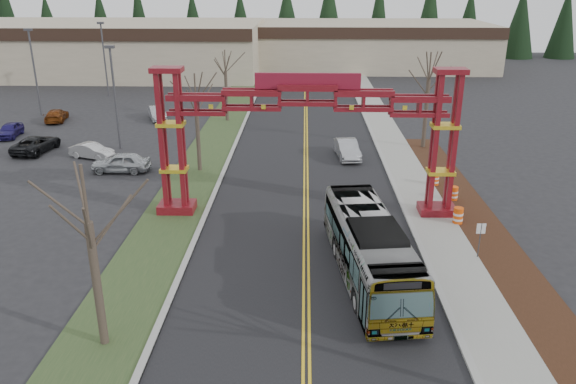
{
  "coord_description": "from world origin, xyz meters",
  "views": [
    {
      "loc": [
        -0.18,
        -13.93,
        13.58
      ],
      "look_at": [
        -0.94,
        12.09,
        3.65
      ],
      "focal_mm": 35.0,
      "sensor_mm": 36.0,
      "label": 1
    }
  ],
  "objects_px": {
    "bare_tree_median_mid": "(196,101)",
    "retail_building_west": "(107,48)",
    "parked_car_far_a": "(157,113)",
    "light_pole_near": "(114,90)",
    "bare_tree_right_far": "(429,80)",
    "retail_building_east": "(368,45)",
    "parked_car_near_a": "(121,162)",
    "bare_tree_median_far": "(225,71)",
    "parked_car_near_b": "(92,151)",
    "gateway_arch": "(307,118)",
    "silver_sedan": "(347,149)",
    "barrel_south": "(458,216)",
    "barrel_mid": "(454,194)",
    "light_pole_far": "(104,54)",
    "light_pole_mid": "(34,66)",
    "street_sign": "(480,234)",
    "parked_car_mid_a": "(56,115)",
    "bare_tree_median_near": "(88,223)",
    "parked_car_mid_b": "(10,130)",
    "transit_bus": "(369,248)",
    "parked_car_near_c": "(36,144)"
  },
  "relations": [
    {
      "from": "light_pole_mid",
      "to": "light_pole_far",
      "type": "relative_size",
      "value": 1.01
    },
    {
      "from": "parked_car_mid_b",
      "to": "bare_tree_median_far",
      "type": "distance_m",
      "value": 20.64
    },
    {
      "from": "parked_car_near_a",
      "to": "light_pole_far",
      "type": "xyz_separation_m",
      "value": [
        -10.49,
        28.69,
        4.35
      ]
    },
    {
      "from": "bare_tree_median_near",
      "to": "bare_tree_right_far",
      "type": "bearing_deg",
      "value": 57.31
    },
    {
      "from": "parked_car_near_c",
      "to": "parked_car_mid_b",
      "type": "height_order",
      "value": "parked_car_near_c"
    },
    {
      "from": "barrel_mid",
      "to": "light_pole_mid",
      "type": "bearing_deg",
      "value": 148.04
    },
    {
      "from": "transit_bus",
      "to": "bare_tree_median_mid",
      "type": "distance_m",
      "value": 19.62
    },
    {
      "from": "gateway_arch",
      "to": "parked_car_mid_a",
      "type": "relative_size",
      "value": 4.24
    },
    {
      "from": "parked_car_far_a",
      "to": "light_pole_near",
      "type": "height_order",
      "value": "light_pole_near"
    },
    {
      "from": "retail_building_west",
      "to": "light_pole_near",
      "type": "bearing_deg",
      "value": -70.6
    },
    {
      "from": "bare_tree_median_mid",
      "to": "parked_car_near_b",
      "type": "bearing_deg",
      "value": 162.4
    },
    {
      "from": "gateway_arch",
      "to": "light_pole_far",
      "type": "relative_size",
      "value": 2.07
    },
    {
      "from": "light_pole_near",
      "to": "barrel_south",
      "type": "xyz_separation_m",
      "value": [
        24.73,
        -15.18,
        -4.42
      ]
    },
    {
      "from": "light_pole_mid",
      "to": "barrel_mid",
      "type": "bearing_deg",
      "value": -31.96
    },
    {
      "from": "parked_car_near_a",
      "to": "bare_tree_median_far",
      "type": "xyz_separation_m",
      "value": [
        5.84,
        16.26,
        4.27
      ]
    },
    {
      "from": "parked_car_near_b",
      "to": "retail_building_west",
      "type": "bearing_deg",
      "value": 35.42
    },
    {
      "from": "parked_car_mid_a",
      "to": "bare_tree_right_far",
      "type": "bearing_deg",
      "value": 155.13
    },
    {
      "from": "gateway_arch",
      "to": "bare_tree_median_near",
      "type": "xyz_separation_m",
      "value": [
        -8.0,
        -13.48,
        -0.74
      ]
    },
    {
      "from": "light_pole_near",
      "to": "barrel_south",
      "type": "height_order",
      "value": "light_pole_near"
    },
    {
      "from": "light_pole_far",
      "to": "retail_building_east",
      "type": "bearing_deg",
      "value": 36.82
    },
    {
      "from": "barrel_mid",
      "to": "parked_car_near_b",
      "type": "bearing_deg",
      "value": 162.22
    },
    {
      "from": "parked_car_mid_a",
      "to": "light_pole_mid",
      "type": "height_order",
      "value": "light_pole_mid"
    },
    {
      "from": "transit_bus",
      "to": "bare_tree_median_near",
      "type": "xyz_separation_m",
      "value": [
        -11.0,
        -5.63,
        3.69
      ]
    },
    {
      "from": "gateway_arch",
      "to": "bare_tree_median_mid",
      "type": "relative_size",
      "value": 2.5
    },
    {
      "from": "gateway_arch",
      "to": "street_sign",
      "type": "xyz_separation_m",
      "value": [
        8.84,
        -5.81,
        -4.54
      ]
    },
    {
      "from": "retail_building_east",
      "to": "parked_car_near_a",
      "type": "distance_m",
      "value": 59.44
    },
    {
      "from": "light_pole_near",
      "to": "barrel_mid",
      "type": "distance_m",
      "value": 28.2
    },
    {
      "from": "parked_car_mid_b",
      "to": "bare_tree_median_near",
      "type": "xyz_separation_m",
      "value": [
        19.01,
        -30.55,
        4.6
      ]
    },
    {
      "from": "bare_tree_median_mid",
      "to": "bare_tree_right_far",
      "type": "bearing_deg",
      "value": 20.13
    },
    {
      "from": "retail_building_west",
      "to": "bare_tree_median_far",
      "type": "xyz_separation_m",
      "value": [
        22.0,
        -30.13,
        1.25
      ]
    },
    {
      "from": "transit_bus",
      "to": "barrel_south",
      "type": "distance_m",
      "value": 8.75
    },
    {
      "from": "silver_sedan",
      "to": "parked_car_near_b",
      "type": "relative_size",
      "value": 1.21
    },
    {
      "from": "retail_building_east",
      "to": "bare_tree_median_mid",
      "type": "bearing_deg",
      "value": -108.44
    },
    {
      "from": "retail_building_east",
      "to": "parked_car_near_a",
      "type": "relative_size",
      "value": 8.75
    },
    {
      "from": "bare_tree_median_near",
      "to": "barrel_south",
      "type": "relative_size",
      "value": 6.91
    },
    {
      "from": "bare_tree_median_near",
      "to": "bare_tree_right_far",
      "type": "xyz_separation_m",
      "value": [
        18.0,
        28.04,
        0.52
      ]
    },
    {
      "from": "retail_building_east",
      "to": "light_pole_near",
      "type": "height_order",
      "value": "light_pole_near"
    },
    {
      "from": "parked_car_far_a",
      "to": "barrel_south",
      "type": "height_order",
      "value": "parked_car_far_a"
    },
    {
      "from": "retail_building_east",
      "to": "barrel_mid",
      "type": "bearing_deg",
      "value": -90.41
    },
    {
      "from": "street_sign",
      "to": "bare_tree_median_mid",
      "type": "bearing_deg",
      "value": 140.72
    },
    {
      "from": "parked_car_near_a",
      "to": "barrel_mid",
      "type": "distance_m",
      "value": 24.0
    },
    {
      "from": "bare_tree_median_far",
      "to": "retail_building_east",
      "type": "bearing_deg",
      "value": 64.73
    },
    {
      "from": "bare_tree_median_mid",
      "to": "retail_building_west",
      "type": "bearing_deg",
      "value": 115.56
    },
    {
      "from": "light_pole_mid",
      "to": "bare_tree_right_far",
      "type": "bearing_deg",
      "value": -16.41
    },
    {
      "from": "parked_car_near_c",
      "to": "light_pole_near",
      "type": "distance_m",
      "value": 8.0
    },
    {
      "from": "silver_sedan",
      "to": "street_sign",
      "type": "relative_size",
      "value": 2.22
    },
    {
      "from": "bare_tree_median_mid",
      "to": "light_pole_near",
      "type": "height_order",
      "value": "light_pole_near"
    },
    {
      "from": "retail_building_west",
      "to": "bare_tree_median_far",
      "type": "height_order",
      "value": "retail_building_west"
    },
    {
      "from": "bare_tree_median_mid",
      "to": "light_pole_near",
      "type": "xyz_separation_m",
      "value": [
        -7.83,
        5.74,
        -0.32
      ]
    },
    {
      "from": "parked_car_near_b",
      "to": "parked_car_mid_b",
      "type": "xyz_separation_m",
      "value": [
        -9.77,
        6.18,
        0.04
      ]
    }
  ]
}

